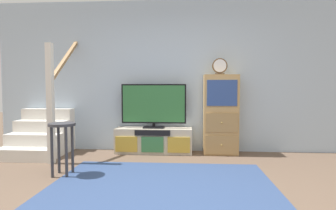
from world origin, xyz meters
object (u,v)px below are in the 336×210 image
(media_console, at_px, (154,140))
(desk_clock, at_px, (220,66))
(bar_stool_near, at_px, (62,136))
(television, at_px, (154,105))
(side_cabinet, at_px, (221,115))

(media_console, distance_m, desk_clock, 1.71)
(media_console, bearing_deg, desk_clock, -0.24)
(desk_clock, xyz_separation_m, bar_stool_near, (-2.16, -1.34, -0.99))
(desk_clock, height_order, bar_stool_near, desk_clock)
(television, relative_size, desk_clock, 4.07)
(television, bearing_deg, media_console, -90.00)
(television, xyz_separation_m, bar_stool_near, (-1.02, -1.37, -0.33))
(media_console, height_order, bar_stool_near, bar_stool_near)
(side_cabinet, bearing_deg, bar_stool_near, -148.18)
(television, bearing_deg, side_cabinet, -0.68)
(side_cabinet, xyz_separation_m, desk_clock, (-0.02, -0.02, 0.82))
(desk_clock, distance_m, bar_stool_near, 2.72)
(side_cabinet, xyz_separation_m, bar_stool_near, (-2.18, -1.35, -0.17))
(television, bearing_deg, bar_stool_near, -126.86)
(desk_clock, bearing_deg, side_cabinet, 31.57)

